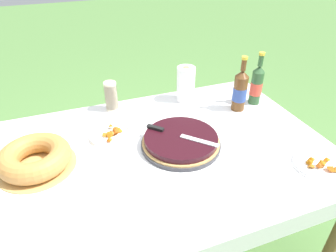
{
  "coord_description": "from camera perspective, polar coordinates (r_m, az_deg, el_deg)",
  "views": [
    {
      "loc": [
        -0.27,
        -1.08,
        1.66
      ],
      "look_at": [
        0.17,
        0.1,
        0.83
      ],
      "focal_mm": 32.0,
      "sensor_mm": 36.0,
      "label": 1
    }
  ],
  "objects": [
    {
      "name": "berry_tart",
      "position": [
        1.47,
        2.45,
        -2.89
      ],
      "size": [
        0.39,
        0.39,
        0.06
      ],
      "color": "#38383D",
      "rests_on": "tablecloth"
    },
    {
      "name": "paper_towel_roll",
      "position": [
        1.84,
        3.4,
        8.0
      ],
      "size": [
        0.11,
        0.11,
        0.22
      ],
      "color": "white",
      "rests_on": "tablecloth"
    },
    {
      "name": "cider_bottle_amber",
      "position": [
        1.78,
        13.55,
        6.59
      ],
      "size": [
        0.08,
        0.08,
        0.32
      ],
      "color": "brown",
      "rests_on": "tablecloth"
    },
    {
      "name": "cup_stack",
      "position": [
        1.77,
        -10.78,
        5.59
      ],
      "size": [
        0.07,
        0.07,
        0.18
      ],
      "color": "beige",
      "rests_on": "tablecloth"
    },
    {
      "name": "tablecloth",
      "position": [
        1.44,
        -5.02,
        -5.91
      ],
      "size": [
        1.84,
        1.11,
        0.1
      ],
      "color": "white",
      "rests_on": "garden_table"
    },
    {
      "name": "serving_knife",
      "position": [
        1.46,
        1.43,
        -1.48
      ],
      "size": [
        0.28,
        0.29,
        0.01
      ],
      "rotation": [
        0.0,
        0.0,
        5.47
      ],
      "color": "silver",
      "rests_on": "berry_tart"
    },
    {
      "name": "cider_bottle_green",
      "position": [
        1.87,
        16.52,
        7.55
      ],
      "size": [
        0.07,
        0.07,
        0.32
      ],
      "color": "#2D562D",
      "rests_on": "tablecloth"
    },
    {
      "name": "ground_plane",
      "position": [
        2.0,
        -3.9,
        -22.79
      ],
      "size": [
        16.0,
        16.0,
        0.0
      ],
      "primitive_type": "plane",
      "color": "#568442"
    },
    {
      "name": "snack_plate_near",
      "position": [
        1.57,
        -10.73,
        -1.62
      ],
      "size": [
        0.22,
        0.22,
        0.05
      ],
      "color": "white",
      "rests_on": "tablecloth"
    },
    {
      "name": "snack_plate_right",
      "position": [
        1.52,
        26.98,
        -6.58
      ],
      "size": [
        0.23,
        0.23,
        0.06
      ],
      "color": "white",
      "rests_on": "tablecloth"
    },
    {
      "name": "garden_table",
      "position": [
        1.48,
        -4.92,
        -7.47
      ],
      "size": [
        1.83,
        1.1,
        0.76
      ],
      "color": "brown",
      "rests_on": "ground_plane"
    },
    {
      "name": "bundt_cake",
      "position": [
        1.46,
        -24.03,
        -5.54
      ],
      "size": [
        0.35,
        0.35,
        0.1
      ],
      "color": "tan",
      "rests_on": "tablecloth"
    }
  ]
}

